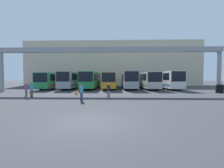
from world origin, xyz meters
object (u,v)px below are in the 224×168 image
at_px(bus_slot_1, 73,79).
at_px(bus_slot_2, 91,79).
at_px(bus_slot_3, 110,80).
at_px(pedestrian_mid_right, 81,92).
at_px(bus_slot_6, 168,79).
at_px(bus_slot_4, 129,79).
at_px(bus_slot_5, 148,79).
at_px(pedestrian_mid_left, 31,89).
at_px(pedestrian_near_center, 109,90).
at_px(pedestrian_near_left, 26,89).
at_px(bus_slot_0, 54,80).
at_px(traffic_cone, 76,92).
at_px(tire_stack, 220,89).

xyz_separation_m(bus_slot_1, bus_slot_2, (3.73, -0.67, -0.01)).
relative_size(bus_slot_3, pedestrian_mid_right, 7.46).
bearing_deg(bus_slot_6, bus_slot_1, 177.93).
xyz_separation_m(bus_slot_1, bus_slot_3, (7.46, 0.08, -0.08)).
xyz_separation_m(bus_slot_3, bus_slot_4, (3.73, 0.12, 0.11)).
bearing_deg(bus_slot_2, bus_slot_3, 11.25).
distance_m(bus_slot_4, bus_slot_5, 3.88).
relative_size(bus_slot_5, pedestrian_mid_right, 6.28).
bearing_deg(bus_slot_1, pedestrian_mid_right, -71.29).
xyz_separation_m(pedestrian_mid_left, pedestrian_near_center, (8.51, -0.03, -0.06)).
relative_size(pedestrian_near_left, pedestrian_mid_right, 1.01).
xyz_separation_m(bus_slot_0, pedestrian_near_center, (11.63, -13.33, -0.92)).
xyz_separation_m(bus_slot_3, pedestrian_mid_left, (-8.07, -13.93, -0.89)).
bearing_deg(pedestrian_near_left, bus_slot_2, -65.49).
distance_m(bus_slot_0, pedestrian_near_center, 17.72).
distance_m(bus_slot_5, pedestrian_mid_left, 20.26).
height_order(pedestrian_near_left, traffic_cone, pedestrian_near_left).
height_order(pedestrian_mid_left, pedestrian_mid_right, pedestrian_mid_left).
distance_m(pedestrian_mid_left, pedestrian_near_left, 1.28).
bearing_deg(bus_slot_0, pedestrian_near_left, -80.64).
height_order(bus_slot_4, pedestrian_near_center, bus_slot_4).
distance_m(pedestrian_near_left, traffic_cone, 5.65).
bearing_deg(pedestrian_mid_left, bus_slot_1, 6.33).
distance_m(pedestrian_near_left, tire_stack, 25.52).
xyz_separation_m(bus_slot_3, traffic_cone, (-3.84, -11.28, -1.44)).
xyz_separation_m(bus_slot_4, bus_slot_6, (7.46, -0.87, -0.00)).
height_order(bus_slot_3, bus_slot_5, bus_slot_5).
bearing_deg(bus_slot_5, bus_slot_2, 178.97).
relative_size(pedestrian_near_left, tire_stack, 1.35).
relative_size(bus_slot_4, tire_stack, 10.16).
bearing_deg(bus_slot_3, traffic_cone, -108.79).
relative_size(bus_slot_1, traffic_cone, 16.88).
distance_m(bus_slot_6, tire_stack, 9.12).
xyz_separation_m(bus_slot_6, pedestrian_mid_left, (-19.26, -13.18, -1.00)).
relative_size(bus_slot_0, tire_stack, 8.92).
xyz_separation_m(bus_slot_6, pedestrian_near_left, (-20.31, -12.45, -1.04)).
relative_size(bus_slot_2, pedestrian_mid_right, 6.53).
bearing_deg(bus_slot_4, bus_slot_6, -6.64).
bearing_deg(bus_slot_0, bus_slot_6, -0.32).
distance_m(bus_slot_3, pedestrian_mid_right, 16.51).
distance_m(bus_slot_0, bus_slot_3, 11.21).
height_order(traffic_cone, tire_stack, tire_stack).
relative_size(bus_slot_1, bus_slot_2, 1.13).
xyz_separation_m(bus_slot_1, traffic_cone, (3.63, -11.20, -1.52)).
height_order(pedestrian_mid_right, traffic_cone, pedestrian_mid_right).
distance_m(pedestrian_mid_left, traffic_cone, 5.02).
bearing_deg(bus_slot_4, pedestrian_mid_right, -109.00).
bearing_deg(bus_slot_5, bus_slot_4, 164.11).
distance_m(bus_slot_4, pedestrian_mid_left, 18.37).
height_order(bus_slot_1, pedestrian_near_center, bus_slot_1).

